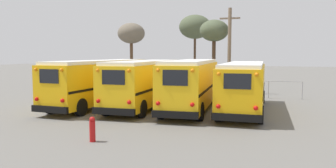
{
  "coord_description": "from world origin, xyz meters",
  "views": [
    {
      "loc": [
        6.31,
        -20.82,
        3.56
      ],
      "look_at": [
        0.0,
        -0.4,
        1.6
      ],
      "focal_mm": 35.0,
      "sensor_mm": 36.0,
      "label": 1
    }
  ],
  "objects_px": {
    "school_bus_3": "(244,85)",
    "bare_tree_1": "(195,27)",
    "utility_pole": "(229,50)",
    "fire_hydrant": "(92,129)",
    "school_bus_0": "(101,81)",
    "school_bus_2": "(191,83)",
    "school_bus_1": "(145,82)",
    "bare_tree_2": "(214,32)",
    "bare_tree_0": "(131,34)"
  },
  "relations": [
    {
      "from": "school_bus_2",
      "to": "school_bus_3",
      "type": "distance_m",
      "value": 3.28
    },
    {
      "from": "bare_tree_2",
      "to": "fire_hydrant",
      "type": "distance_m",
      "value": 19.83
    },
    {
      "from": "bare_tree_1",
      "to": "fire_hydrant",
      "type": "xyz_separation_m",
      "value": [
        1.83,
        -27.36,
        -6.26
      ]
    },
    {
      "from": "school_bus_2",
      "to": "bare_tree_1",
      "type": "relative_size",
      "value": 1.16
    },
    {
      "from": "bare_tree_0",
      "to": "fire_hydrant",
      "type": "bearing_deg",
      "value": -69.93
    },
    {
      "from": "school_bus_1",
      "to": "school_bus_3",
      "type": "distance_m",
      "value": 6.48
    },
    {
      "from": "school_bus_1",
      "to": "utility_pole",
      "type": "distance_m",
      "value": 10.66
    },
    {
      "from": "bare_tree_1",
      "to": "bare_tree_2",
      "type": "bearing_deg",
      "value": -66.2
    },
    {
      "from": "school_bus_2",
      "to": "bare_tree_0",
      "type": "height_order",
      "value": "bare_tree_0"
    },
    {
      "from": "school_bus_1",
      "to": "bare_tree_2",
      "type": "height_order",
      "value": "bare_tree_2"
    },
    {
      "from": "utility_pole",
      "to": "bare_tree_2",
      "type": "relative_size",
      "value": 1.13
    },
    {
      "from": "school_bus_1",
      "to": "school_bus_2",
      "type": "relative_size",
      "value": 1.04
    },
    {
      "from": "fire_hydrant",
      "to": "utility_pole",
      "type": "bearing_deg",
      "value": 79.48
    },
    {
      "from": "bare_tree_0",
      "to": "school_bus_3",
      "type": "bearing_deg",
      "value": -47.8
    },
    {
      "from": "school_bus_0",
      "to": "school_bus_1",
      "type": "distance_m",
      "value": 3.23
    },
    {
      "from": "school_bus_0",
      "to": "school_bus_1",
      "type": "xyz_separation_m",
      "value": [
        3.23,
        -0.01,
        -0.01
      ]
    },
    {
      "from": "school_bus_0",
      "to": "school_bus_3",
      "type": "distance_m",
      "value": 9.71
    },
    {
      "from": "bare_tree_1",
      "to": "fire_hydrant",
      "type": "relative_size",
      "value": 7.99
    },
    {
      "from": "school_bus_3",
      "to": "bare_tree_1",
      "type": "relative_size",
      "value": 1.21
    },
    {
      "from": "bare_tree_0",
      "to": "school_bus_1",
      "type": "bearing_deg",
      "value": -63.82
    },
    {
      "from": "school_bus_1",
      "to": "bare_tree_2",
      "type": "bearing_deg",
      "value": 74.06
    },
    {
      "from": "fire_hydrant",
      "to": "school_bus_2",
      "type": "bearing_deg",
      "value": 76.24
    },
    {
      "from": "bare_tree_1",
      "to": "bare_tree_0",
      "type": "bearing_deg",
      "value": -163.6
    },
    {
      "from": "school_bus_2",
      "to": "utility_pole",
      "type": "relative_size",
      "value": 1.25
    },
    {
      "from": "school_bus_0",
      "to": "bare_tree_0",
      "type": "distance_m",
      "value": 17.66
    },
    {
      "from": "school_bus_0",
      "to": "bare_tree_2",
      "type": "distance_m",
      "value": 12.65
    },
    {
      "from": "school_bus_3",
      "to": "utility_pole",
      "type": "height_order",
      "value": "utility_pole"
    },
    {
      "from": "school_bus_0",
      "to": "fire_hydrant",
      "type": "bearing_deg",
      "value": -63.55
    },
    {
      "from": "school_bus_2",
      "to": "bare_tree_1",
      "type": "xyz_separation_m",
      "value": [
        -3.94,
        18.75,
        5.06
      ]
    },
    {
      "from": "bare_tree_0",
      "to": "bare_tree_2",
      "type": "height_order",
      "value": "bare_tree_0"
    },
    {
      "from": "utility_pole",
      "to": "bare_tree_1",
      "type": "bearing_deg",
      "value": 119.43
    },
    {
      "from": "bare_tree_0",
      "to": "bare_tree_1",
      "type": "distance_m",
      "value": 7.73
    },
    {
      "from": "school_bus_2",
      "to": "fire_hydrant",
      "type": "bearing_deg",
      "value": -103.76
    },
    {
      "from": "utility_pole",
      "to": "bare_tree_1",
      "type": "relative_size",
      "value": 0.92
    },
    {
      "from": "bare_tree_0",
      "to": "bare_tree_2",
      "type": "bearing_deg",
      "value": -29.0
    },
    {
      "from": "school_bus_3",
      "to": "school_bus_0",
      "type": "bearing_deg",
      "value": -177.68
    },
    {
      "from": "bare_tree_1",
      "to": "school_bus_3",
      "type": "bearing_deg",
      "value": -68.51
    },
    {
      "from": "school_bus_2",
      "to": "bare_tree_2",
      "type": "height_order",
      "value": "bare_tree_2"
    },
    {
      "from": "school_bus_1",
      "to": "bare_tree_1",
      "type": "height_order",
      "value": "bare_tree_1"
    },
    {
      "from": "school_bus_2",
      "to": "utility_pole",
      "type": "height_order",
      "value": "utility_pole"
    },
    {
      "from": "school_bus_1",
      "to": "school_bus_3",
      "type": "bearing_deg",
      "value": 3.54
    },
    {
      "from": "school_bus_0",
      "to": "school_bus_2",
      "type": "relative_size",
      "value": 1.14
    },
    {
      "from": "school_bus_0",
      "to": "utility_pole",
      "type": "height_order",
      "value": "utility_pole"
    },
    {
      "from": "school_bus_2",
      "to": "utility_pole",
      "type": "bearing_deg",
      "value": 82.47
    },
    {
      "from": "utility_pole",
      "to": "fire_hydrant",
      "type": "height_order",
      "value": "utility_pole"
    },
    {
      "from": "utility_pole",
      "to": "bare_tree_2",
      "type": "height_order",
      "value": "utility_pole"
    },
    {
      "from": "school_bus_0",
      "to": "utility_pole",
      "type": "xyz_separation_m",
      "value": [
        7.73,
        9.39,
        2.24
      ]
    },
    {
      "from": "school_bus_1",
      "to": "school_bus_2",
      "type": "bearing_deg",
      "value": -2.35
    },
    {
      "from": "school_bus_0",
      "to": "bare_tree_2",
      "type": "relative_size",
      "value": 1.61
    },
    {
      "from": "bare_tree_0",
      "to": "fire_hydrant",
      "type": "distance_m",
      "value": 27.37
    }
  ]
}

